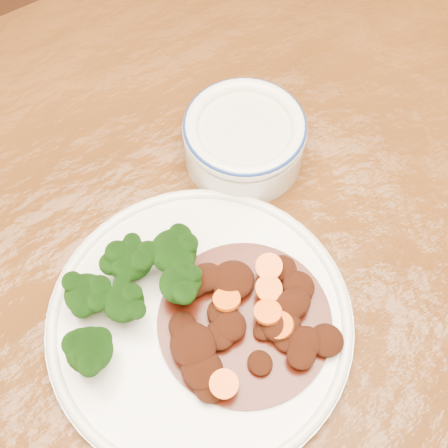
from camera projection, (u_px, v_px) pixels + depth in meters
ground at (232, 396)px, 1.34m from camera, size 4.00×4.00×0.00m
dining_table at (238, 260)px, 0.75m from camera, size 1.54×0.97×0.75m
dinner_plate at (200, 321)px, 0.62m from camera, size 0.31×0.31×0.02m
broccoli_florets at (132, 284)px, 0.60m from camera, size 0.16×0.11×0.05m
mince_stew at (242, 320)px, 0.61m from camera, size 0.17×0.17×0.03m
dip_bowl at (244, 138)px, 0.70m from camera, size 0.14×0.14×0.06m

